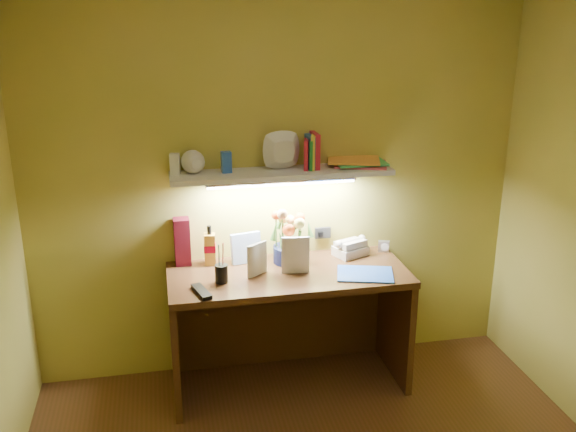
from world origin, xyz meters
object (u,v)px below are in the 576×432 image
at_px(telephone, 351,246).
at_px(desk_clock, 384,246).
at_px(flower_bouquet, 290,235).
at_px(whisky_bottle, 210,245).
at_px(desk, 288,329).

relative_size(telephone, desk_clock, 2.77).
height_order(telephone, desk_clock, telephone).
height_order(flower_bouquet, whisky_bottle, flower_bouquet).
height_order(desk, flower_bouquet, flower_bouquet).
bearing_deg(flower_bouquet, telephone, 4.06).
relative_size(flower_bouquet, desk_clock, 5.07).
relative_size(flower_bouquet, telephone, 1.83).
relative_size(desk, telephone, 7.33).
height_order(desk, desk_clock, desk_clock).
bearing_deg(whisky_bottle, desk, -25.59).
bearing_deg(telephone, whisky_bottle, 155.32).
bearing_deg(desk, desk_clock, 16.84).
xyz_separation_m(desk, telephone, (0.43, 0.18, 0.43)).
relative_size(telephone, whisky_bottle, 0.78).
bearing_deg(desk_clock, telephone, -153.22).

